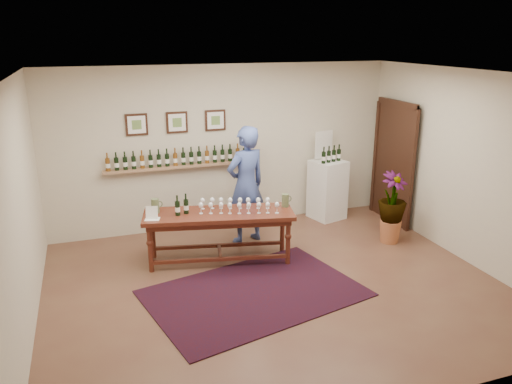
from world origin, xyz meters
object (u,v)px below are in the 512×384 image
object	(u,v)px
display_pedestal	(327,190)
potted_plant	(392,208)
person	(246,185)
tasting_table	(219,220)

from	to	relation	value
display_pedestal	potted_plant	distance (m)	1.45
potted_plant	person	distance (m)	2.38
display_pedestal	potted_plant	size ratio (longest dim) A/B	1.07
display_pedestal	potted_plant	world-z (taller)	display_pedestal
tasting_table	display_pedestal	xyz separation A→B (m)	(2.36, 1.16, -0.12)
tasting_table	person	size ratio (longest dim) A/B	1.19
tasting_table	potted_plant	xyz separation A→B (m)	(2.82, -0.21, -0.07)
person	potted_plant	bearing A→B (deg)	142.45
potted_plant	person	xyz separation A→B (m)	(-2.21, 0.80, 0.37)
potted_plant	person	world-z (taller)	person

